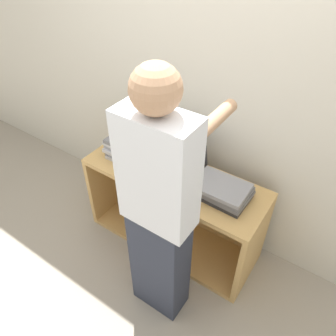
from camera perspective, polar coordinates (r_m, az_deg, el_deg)
ground_plane at (r=2.70m, az=-2.11°, el=-15.40°), size 12.00×12.00×0.00m
wall_back at (r=2.29m, az=6.11°, el=13.07°), size 8.00×0.05×2.40m
cart at (r=2.60m, az=1.74°, el=-6.36°), size 1.35×0.49×0.70m
laptop_open at (r=2.31m, az=1.72°, el=0.32°), size 0.34×0.30×0.26m
laptop_stack_left at (r=2.45m, az=-6.29°, el=3.40°), size 0.37×0.26×0.16m
laptop_stack_right at (r=2.15m, az=9.42°, el=-3.88°), size 0.36×0.27×0.11m
person at (r=1.82m, az=-1.48°, el=-7.85°), size 0.40×0.53×1.73m
inventory_tag at (r=2.36m, az=-7.39°, el=4.30°), size 0.06×0.02×0.01m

